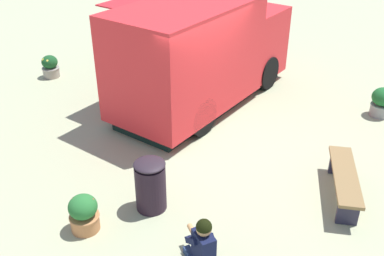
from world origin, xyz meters
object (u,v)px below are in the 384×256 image
plaza_bench (344,179)px  person_customer (203,247)px  trash_bin (151,185)px  planter_flowering_side (84,213)px  food_truck (202,56)px  planter_flowering_near (382,102)px  planter_flowering_far (50,67)px

plaza_bench → person_customer: bearing=109.7°
trash_bin → planter_flowering_side: bearing=105.0°
food_truck → person_customer: bearing=166.2°
planter_flowering_near → planter_flowering_far: 8.70m
food_truck → planter_flowering_side: 5.04m
food_truck → trash_bin: food_truck is taller
food_truck → person_customer: (-5.18, 1.27, -0.87)m
planter_flowering_side → trash_bin: (0.30, -1.11, 0.16)m
food_truck → planter_flowering_near: food_truck is taller
planter_flowering_near → trash_bin: size_ratio=0.74×
plaza_bench → trash_bin: 3.35m
planter_flowering_side → plaza_bench: 4.43m
planter_flowering_near → plaza_bench: planter_flowering_near is taller
planter_flowering_near → trash_bin: bearing=110.2°
planter_flowering_far → trash_bin: trash_bin is taller
planter_flowering_near → plaza_bench: (-2.58, 2.43, 0.02)m
food_truck → person_customer: size_ratio=5.95×
person_customer → plaza_bench: (0.99, -2.78, 0.02)m
person_customer → trash_bin: (1.46, 0.53, 0.12)m
planter_flowering_side → planter_flowering_near: bearing=-70.6°
planter_flowering_side → trash_bin: trash_bin is taller
planter_flowering_side → person_customer: bearing=-125.3°
food_truck → trash_bin: bearing=154.2°
planter_flowering_near → planter_flowering_far: planter_flowering_near is taller
planter_flowering_side → plaza_bench: bearing=-92.1°
food_truck → trash_bin: 4.20m
plaza_bench → food_truck: bearing=19.9°
planter_flowering_near → person_customer: bearing=124.4°
planter_flowering_far → person_customer: bearing=-162.4°
planter_flowering_near → plaza_bench: 3.54m
person_customer → planter_flowering_side: 2.01m
planter_flowering_near → plaza_bench: bearing=136.7°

